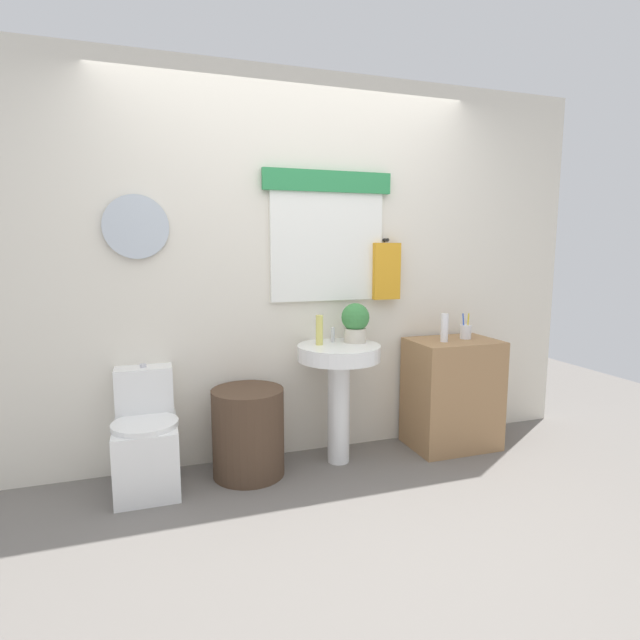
{
  "coord_description": "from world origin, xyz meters",
  "views": [
    {
      "loc": [
        -0.92,
        -2.19,
        1.45
      ],
      "look_at": [
        0.08,
        0.8,
        0.99
      ],
      "focal_mm": 28.12,
      "sensor_mm": 36.0,
      "label": 1
    }
  ],
  "objects_px": {
    "laundry_hamper": "(248,432)",
    "soap_bottle": "(319,330)",
    "potted_plant": "(355,321)",
    "toilet": "(146,442)",
    "wooden_cabinet": "(452,393)",
    "lotion_bottle": "(444,328)",
    "pedestal_sink": "(339,373)",
    "toothbrush_cup": "(466,331)"
  },
  "relations": [
    {
      "from": "pedestal_sink",
      "to": "soap_bottle",
      "type": "bearing_deg",
      "value": 157.38
    },
    {
      "from": "soap_bottle",
      "to": "toothbrush_cup",
      "type": "bearing_deg",
      "value": -1.55
    },
    {
      "from": "lotion_bottle",
      "to": "toothbrush_cup",
      "type": "xyz_separation_m",
      "value": [
        0.22,
        0.06,
        -0.05
      ]
    },
    {
      "from": "laundry_hamper",
      "to": "soap_bottle",
      "type": "xyz_separation_m",
      "value": [
        0.49,
        0.05,
        0.63
      ]
    },
    {
      "from": "soap_bottle",
      "to": "potted_plant",
      "type": "bearing_deg",
      "value": 2.2
    },
    {
      "from": "laundry_hamper",
      "to": "potted_plant",
      "type": "height_order",
      "value": "potted_plant"
    },
    {
      "from": "laundry_hamper",
      "to": "wooden_cabinet",
      "type": "xyz_separation_m",
      "value": [
        1.5,
        0.0,
        0.11
      ]
    },
    {
      "from": "wooden_cabinet",
      "to": "potted_plant",
      "type": "relative_size",
      "value": 2.95
    },
    {
      "from": "wooden_cabinet",
      "to": "lotion_bottle",
      "type": "relative_size",
      "value": 3.97
    },
    {
      "from": "wooden_cabinet",
      "to": "lotion_bottle",
      "type": "bearing_deg",
      "value": -159.66
    },
    {
      "from": "toilet",
      "to": "lotion_bottle",
      "type": "relative_size",
      "value": 3.69
    },
    {
      "from": "lotion_bottle",
      "to": "pedestal_sink",
      "type": "bearing_deg",
      "value": 177.04
    },
    {
      "from": "pedestal_sink",
      "to": "toothbrush_cup",
      "type": "distance_m",
      "value": 1.01
    },
    {
      "from": "lotion_bottle",
      "to": "potted_plant",
      "type": "bearing_deg",
      "value": 171.02
    },
    {
      "from": "potted_plant",
      "to": "toothbrush_cup",
      "type": "distance_m",
      "value": 0.86
    },
    {
      "from": "potted_plant",
      "to": "lotion_bottle",
      "type": "bearing_deg",
      "value": -8.98
    },
    {
      "from": "lotion_bottle",
      "to": "soap_bottle",
      "type": "bearing_deg",
      "value": 174.24
    },
    {
      "from": "toilet",
      "to": "wooden_cabinet",
      "type": "relative_size",
      "value": 0.93
    },
    {
      "from": "laundry_hamper",
      "to": "soap_bottle",
      "type": "bearing_deg",
      "value": 5.77
    },
    {
      "from": "toilet",
      "to": "lotion_bottle",
      "type": "distance_m",
      "value": 2.09
    },
    {
      "from": "toilet",
      "to": "pedestal_sink",
      "type": "height_order",
      "value": "pedestal_sink"
    },
    {
      "from": "potted_plant",
      "to": "toothbrush_cup",
      "type": "bearing_deg",
      "value": -2.69
    },
    {
      "from": "wooden_cabinet",
      "to": "laundry_hamper",
      "type": "bearing_deg",
      "value": 180.0
    },
    {
      "from": "toilet",
      "to": "laundry_hamper",
      "type": "distance_m",
      "value": 0.62
    },
    {
      "from": "wooden_cabinet",
      "to": "soap_bottle",
      "type": "height_order",
      "value": "soap_bottle"
    },
    {
      "from": "pedestal_sink",
      "to": "wooden_cabinet",
      "type": "xyz_separation_m",
      "value": [
        0.88,
        -0.0,
        -0.22
      ]
    },
    {
      "from": "toothbrush_cup",
      "to": "laundry_hamper",
      "type": "bearing_deg",
      "value": -179.28
    },
    {
      "from": "soap_bottle",
      "to": "potted_plant",
      "type": "distance_m",
      "value": 0.26
    },
    {
      "from": "toothbrush_cup",
      "to": "toilet",
      "type": "bearing_deg",
      "value": 179.74
    },
    {
      "from": "pedestal_sink",
      "to": "potted_plant",
      "type": "relative_size",
      "value": 3.02
    },
    {
      "from": "wooden_cabinet",
      "to": "lotion_bottle",
      "type": "xyz_separation_m",
      "value": [
        -0.11,
        -0.04,
        0.49
      ]
    },
    {
      "from": "wooden_cabinet",
      "to": "soap_bottle",
      "type": "bearing_deg",
      "value": 177.14
    },
    {
      "from": "soap_bottle",
      "to": "potted_plant",
      "type": "height_order",
      "value": "potted_plant"
    },
    {
      "from": "toilet",
      "to": "potted_plant",
      "type": "bearing_deg",
      "value": 1.25
    },
    {
      "from": "pedestal_sink",
      "to": "toothbrush_cup",
      "type": "xyz_separation_m",
      "value": [
        0.99,
        0.02,
        0.22
      ]
    },
    {
      "from": "laundry_hamper",
      "to": "soap_bottle",
      "type": "distance_m",
      "value": 0.8
    },
    {
      "from": "toothbrush_cup",
      "to": "potted_plant",
      "type": "bearing_deg",
      "value": 177.31
    },
    {
      "from": "pedestal_sink",
      "to": "soap_bottle",
      "type": "height_order",
      "value": "soap_bottle"
    },
    {
      "from": "potted_plant",
      "to": "lotion_bottle",
      "type": "distance_m",
      "value": 0.64
    },
    {
      "from": "toilet",
      "to": "laundry_hamper",
      "type": "bearing_deg",
      "value": -2.8
    },
    {
      "from": "toilet",
      "to": "soap_bottle",
      "type": "xyz_separation_m",
      "value": [
        1.11,
        0.02,
        0.62
      ]
    },
    {
      "from": "potted_plant",
      "to": "soap_bottle",
      "type": "bearing_deg",
      "value": -177.8
    }
  ]
}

